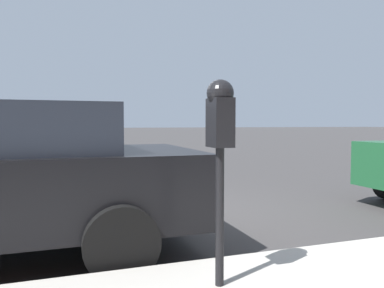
{
  "coord_description": "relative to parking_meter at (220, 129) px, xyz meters",
  "views": [
    {
      "loc": [
        -5.1,
        0.83,
        1.31
      ],
      "look_at": [
        -2.29,
        -0.13,
        1.15
      ],
      "focal_mm": 35.0,
      "sensor_mm": 36.0,
      "label": 1
    }
  ],
  "objects": [
    {
      "name": "parking_meter",
      "position": [
        0.0,
        0.0,
        0.0
      ],
      "size": [
        0.21,
        0.19,
        1.45
      ],
      "color": "black",
      "rests_on": "sidewalk"
    },
    {
      "name": "ground_plane",
      "position": [
        2.71,
        0.19,
        -1.27
      ],
      "size": [
        220.0,
        220.0,
        0.0
      ],
      "primitive_type": "plane",
      "color": "#3D3A3A"
    }
  ]
}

